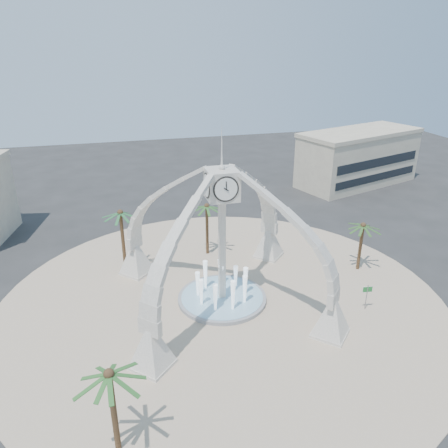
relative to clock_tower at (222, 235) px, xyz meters
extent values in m
plane|color=#282828|center=(0.00, 0.00, -6.49)|extent=(140.00, 140.00, 0.00)
cylinder|color=tan|center=(0.00, 0.00, -6.46)|extent=(40.00, 40.00, 0.06)
cube|color=silver|center=(0.00, 0.00, -1.59)|extent=(0.55, 0.55, 9.80)
cube|color=silver|center=(0.00, 0.00, 4.56)|extent=(2.50, 2.50, 2.50)
cone|color=silver|center=(0.00, 0.00, 7.81)|extent=(0.20, 0.20, 4.00)
cylinder|color=white|center=(0.00, -1.29, 4.56)|extent=(1.84, 0.04, 1.84)
pyramid|color=silver|center=(7.07, 7.07, -4.89)|extent=(3.80, 3.80, 3.20)
pyramid|color=silver|center=(-7.07, 7.07, -4.89)|extent=(3.80, 3.80, 3.20)
pyramid|color=silver|center=(-7.07, -7.07, -4.89)|extent=(3.80, 3.80, 3.20)
pyramid|color=silver|center=(7.07, -7.07, -4.89)|extent=(3.80, 3.80, 3.20)
cylinder|color=#959598|center=(0.00, 0.00, -6.29)|extent=(8.00, 8.00, 0.40)
cylinder|color=#8EBCD4|center=(0.00, 0.00, -6.07)|extent=(7.40, 7.40, 0.04)
cone|color=white|center=(0.00, 0.00, -4.47)|extent=(0.60, 0.60, 3.20)
cube|color=beige|center=(30.00, 28.00, -2.49)|extent=(21.49, 13.79, 8.00)
cube|color=beige|center=(30.00, 28.00, 1.81)|extent=(21.87, 14.17, 0.60)
cylinder|color=brown|center=(14.98, 2.00, -3.97)|extent=(0.33, 0.33, 5.05)
cylinder|color=brown|center=(-8.13, 7.95, -3.23)|extent=(0.34, 0.34, 6.51)
cylinder|color=brown|center=(0.82, 9.44, -3.61)|extent=(0.33, 0.33, 5.75)
cylinder|color=brown|center=(-9.80, -13.53, -3.66)|extent=(0.35, 0.35, 5.67)
cylinder|color=slate|center=(11.72, -4.68, -5.26)|extent=(0.08, 0.08, 2.46)
cube|color=#1B6E2C|center=(11.72, -4.68, -4.43)|extent=(0.83, 0.15, 0.49)
cube|color=white|center=(11.72, -4.68, -4.43)|extent=(0.90, 0.14, 0.56)
camera|label=1|loc=(-8.59, -32.65, 15.48)|focal=35.00mm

